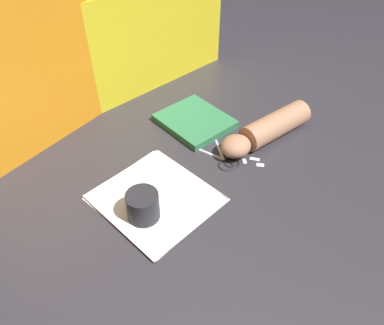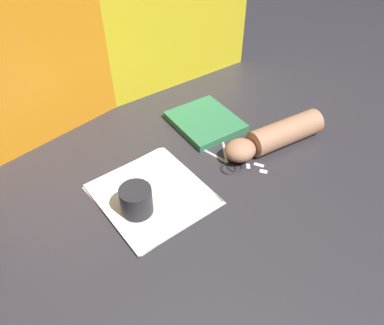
{
  "view_description": "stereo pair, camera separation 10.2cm",
  "coord_description": "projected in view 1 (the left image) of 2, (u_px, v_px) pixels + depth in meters",
  "views": [
    {
      "loc": [
        -0.58,
        -0.47,
        0.75
      ],
      "look_at": [
        -0.01,
        0.03,
        0.06
      ],
      "focal_mm": 35.0,
      "sensor_mm": 36.0,
      "label": 1
    },
    {
      "loc": [
        -0.51,
        -0.54,
        0.75
      ],
      "look_at": [
        -0.01,
        0.03,
        0.06
      ],
      "focal_mm": 35.0,
      "sensor_mm": 36.0,
      "label": 2
    }
  ],
  "objects": [
    {
      "name": "scissors",
      "position": [
        225.0,
        159.0,
        1.12
      ],
      "size": [
        0.11,
        0.15,
        0.01
      ],
      "color": "silver",
      "rests_on": "ground_plane"
    },
    {
      "name": "hand_forearm",
      "position": [
        267.0,
        130.0,
        1.17
      ],
      "size": [
        0.35,
        0.15,
        0.08
      ],
      "color": "#A87556",
      "rests_on": "ground_plane"
    },
    {
      "name": "backdrop_panel_center",
      "position": [
        135.0,
        46.0,
        1.27
      ],
      "size": [
        0.81,
        0.1,
        0.37
      ],
      "color": "yellow",
      "rests_on": "ground_plane"
    },
    {
      "name": "ground_plane",
      "position": [
        201.0,
        180.0,
        1.06
      ],
      "size": [
        6.0,
        6.0,
        0.0
      ],
      "primitive_type": "plane",
      "color": "#2D2B30"
    },
    {
      "name": "mug",
      "position": [
        143.0,
        207.0,
        0.93
      ],
      "size": [
        0.08,
        0.08,
        0.09
      ],
      "color": "#232328",
      "rests_on": "ground_plane"
    },
    {
      "name": "backdrop_panel_left",
      "position": [
        24.0,
        55.0,
        0.98
      ],
      "size": [
        0.64,
        0.07,
        0.59
      ],
      "color": "orange",
      "rests_on": "ground_plane"
    },
    {
      "name": "book_closed",
      "position": [
        195.0,
        121.0,
        1.25
      ],
      "size": [
        0.22,
        0.25,
        0.02
      ],
      "color": "#2D7247",
      "rests_on": "ground_plane"
    },
    {
      "name": "paper_scrap_far",
      "position": [
        245.0,
        161.0,
        1.12
      ],
      "size": [
        0.02,
        0.02,
        0.0
      ],
      "color": "white",
      "rests_on": "ground_plane"
    },
    {
      "name": "paper_stack",
      "position": [
        156.0,
        198.0,
        1.0
      ],
      "size": [
        0.29,
        0.31,
        0.01
      ],
      "color": "white",
      "rests_on": "ground_plane"
    },
    {
      "name": "paper_scrap_near",
      "position": [
        255.0,
        159.0,
        1.12
      ],
      "size": [
        0.02,
        0.03,
        0.0
      ],
      "color": "white",
      "rests_on": "ground_plane"
    },
    {
      "name": "paper_scrap_mid",
      "position": [
        260.0,
        165.0,
        1.1
      ],
      "size": [
        0.02,
        0.03,
        0.0
      ],
      "color": "white",
      "rests_on": "ground_plane"
    }
  ]
}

